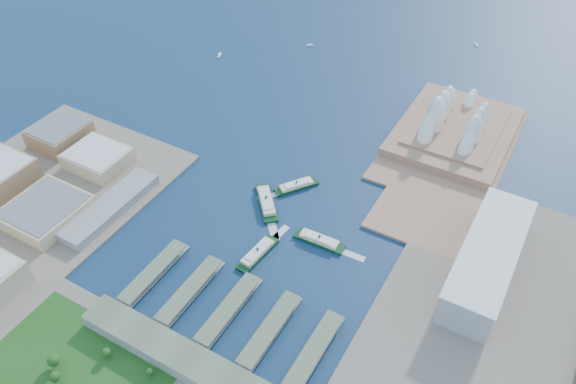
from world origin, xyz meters
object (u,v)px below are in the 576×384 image
Objects in this scene: toaster_building at (487,260)px; ferry_d at (319,239)px; ferry_c at (258,252)px; opera_house at (459,114)px; ferry_a at (266,200)px; ferry_b at (296,184)px.

toaster_building is 2.96× the size of ferry_d.
opera_house is at bearing -104.56° from ferry_c.
opera_house is 1.16× the size of toaster_building.
opera_house is 304.74m from ferry_c.
ferry_a is 1.18× the size of ferry_b.
ferry_c is 62.55m from ferry_d.
ferry_c is at bearing -46.30° from ferry_b.
opera_house is 3.06× the size of ferry_a.
toaster_building reaches higher than ferry_b.
toaster_building is at bearing -150.82° from ferry_c.
ferry_c is (30.59, -65.84, -0.59)m from ferry_a.
ferry_a is 72.60m from ferry_c.
opera_house is 258.99m from ferry_a.
ferry_b is at bearing 42.90° from ferry_d.
ferry_d is at bearing -10.25° from ferry_b.
ferry_d is (43.82, 44.63, -0.02)m from ferry_c.
ferry_c is (-105.42, -284.65, -27.02)m from opera_house.
ferry_d is at bearing -128.72° from ferry_c.
ferry_a is (-136.01, -218.81, -26.43)m from opera_house.
ferry_b is 0.94× the size of ferry_c.
ferry_a reaches higher than ferry_d.
ferry_d is at bearing -104.39° from opera_house.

